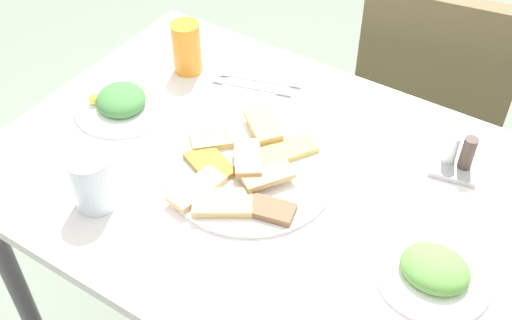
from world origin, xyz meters
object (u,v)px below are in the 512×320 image
at_px(dining_chair, 430,104).
at_px(spoon, 260,79).
at_px(paper_napkin, 256,84).
at_px(salad_plate_greens, 434,271).
at_px(condiment_caddy, 457,158).
at_px(fork, 252,86).
at_px(dining_table, 259,204).
at_px(drinking_glass, 92,182).
at_px(soda_can, 187,48).
at_px(salad_plate_rice, 122,102).
at_px(pide_platter, 247,170).

height_order(dining_chair, spoon, dining_chair).
distance_m(dining_chair, paper_napkin, 0.63).
xyz_separation_m(dining_chair, salad_plate_greens, (0.26, -0.79, 0.29)).
bearing_deg(paper_napkin, condiment_caddy, -2.06).
bearing_deg(fork, spoon, 74.16).
bearing_deg(dining_table, paper_napkin, 124.22).
bearing_deg(paper_napkin, spoon, 90.00).
height_order(fork, condiment_caddy, condiment_caddy).
bearing_deg(salad_plate_greens, fork, 153.12).
bearing_deg(drinking_glass, salad_plate_greens, 16.87).
distance_m(salad_plate_greens, spoon, 0.62).
bearing_deg(soda_can, fork, 6.83).
relative_size(salad_plate_rice, fork, 1.10).
distance_m(dining_table, drinking_glass, 0.35).
height_order(spoon, condiment_caddy, condiment_caddy).
height_order(paper_napkin, fork, fork).
height_order(pide_platter, salad_plate_greens, salad_plate_greens).
bearing_deg(pide_platter, paper_napkin, 119.30).
bearing_deg(spoon, drinking_glass, -114.08).
bearing_deg(condiment_caddy, paper_napkin, 177.94).
bearing_deg(fork, condiment_caddy, -15.72).
relative_size(pide_platter, salad_plate_rice, 1.60).
relative_size(pide_platter, soda_can, 2.72).
height_order(dining_chair, pide_platter, dining_chair).
xyz_separation_m(salad_plate_rice, paper_napkin, (0.20, 0.23, -0.01)).
bearing_deg(soda_can, salad_plate_rice, -100.17).
relative_size(dining_chair, fork, 4.70).
bearing_deg(condiment_caddy, dining_chair, 111.25).
height_order(soda_can, drinking_glass, soda_can).
relative_size(soda_can, drinking_glass, 1.09).
height_order(soda_can, condiment_caddy, soda_can).
bearing_deg(salad_plate_rice, paper_napkin, 49.11).
height_order(salad_plate_rice, paper_napkin, salad_plate_rice).
bearing_deg(paper_napkin, dining_chair, 61.27).
bearing_deg(salad_plate_greens, pide_platter, 174.89).
bearing_deg(salad_plate_greens, condiment_caddy, 102.40).
bearing_deg(salad_plate_rice, fork, 46.78).
distance_m(fork, condiment_caddy, 0.48).
distance_m(dining_chair, salad_plate_greens, 0.88).
bearing_deg(dining_chair, paper_napkin, -118.73).
bearing_deg(dining_table, drinking_glass, -131.08).
height_order(dining_table, pide_platter, pide_platter).
xyz_separation_m(salad_plate_rice, soda_can, (0.03, 0.19, 0.04)).
height_order(drinking_glass, paper_napkin, drinking_glass).
bearing_deg(dining_chair, fork, -117.88).
height_order(salad_plate_greens, soda_can, soda_can).
xyz_separation_m(salad_plate_greens, condiment_caddy, (-0.06, 0.27, 0.01)).
xyz_separation_m(salad_plate_rice, drinking_glass, (0.15, -0.24, 0.04)).
xyz_separation_m(dining_chair, salad_plate_rice, (-0.47, -0.73, 0.29)).
relative_size(salad_plate_greens, drinking_glass, 1.72).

